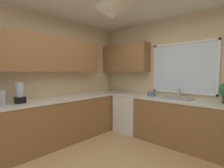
{
  "coord_description": "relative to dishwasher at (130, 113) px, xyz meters",
  "views": [
    {
      "loc": [
        1.47,
        -1.6,
        1.44
      ],
      "look_at": [
        -0.55,
        0.59,
        1.23
      ],
      "focal_mm": 26.52,
      "sensor_mm": 36.0,
      "label": 1
    }
  ],
  "objects": [
    {
      "name": "counter_run_back",
      "position": [
        1.12,
        0.03,
        0.02
      ],
      "size": [
        2.98,
        0.65,
        0.91
      ],
      "color": "olive",
      "rests_on": "ground_plane"
    },
    {
      "name": "kettle",
      "position": [
        -0.64,
        -2.53,
        0.6
      ],
      "size": [
        0.13,
        0.13,
        0.24
      ],
      "primitive_type": "cylinder",
      "color": "#B7B7BC",
      "rests_on": "counter_run_left"
    },
    {
      "name": "room_shell",
      "position": [
        0.54,
        -1.18,
        1.33
      ],
      "size": [
        3.89,
        4.06,
        2.67
      ],
      "color": "beige",
      "rests_on": "ground_plane"
    },
    {
      "name": "dishwasher",
      "position": [
        0.0,
        0.0,
        0.0
      ],
      "size": [
        0.6,
        0.6,
        0.87
      ],
      "primitive_type": "cube",
      "color": "white",
      "rests_on": "ground_plane"
    },
    {
      "name": "bowl",
      "position": [
        0.56,
        0.03,
        0.52
      ],
      "size": [
        0.18,
        0.18,
        0.09
      ],
      "primitive_type": "cylinder",
      "color": "#4C7099",
      "rests_on": "counter_run_back"
    },
    {
      "name": "blender_appliance",
      "position": [
        -0.66,
        -2.24,
        0.64
      ],
      "size": [
        0.15,
        0.15,
        0.36
      ],
      "color": "black",
      "rests_on": "counter_run_left"
    },
    {
      "name": "counter_run_left",
      "position": [
        -0.66,
        -1.63,
        0.02
      ],
      "size": [
        0.65,
        3.67,
        0.91
      ],
      "color": "olive",
      "rests_on": "ground_plane"
    },
    {
      "name": "sink_assembly",
      "position": [
        1.12,
        0.04,
        0.49
      ],
      "size": [
        0.58,
        0.4,
        0.19
      ],
      "color": "#9EA0A5",
      "rests_on": "counter_run_back"
    }
  ]
}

